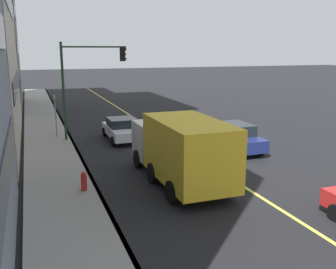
{
  "coord_description": "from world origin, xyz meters",
  "views": [
    {
      "loc": [
        -18.72,
        8.41,
        5.77
      ],
      "look_at": [
        0.39,
        1.44,
        1.24
      ],
      "focal_mm": 40.95,
      "sensor_mm": 36.0,
      "label": 1
    }
  ],
  "objects": [
    {
      "name": "ground",
      "position": [
        0.0,
        0.0,
        0.0
      ],
      "size": [
        200.0,
        200.0,
        0.0
      ],
      "primitive_type": "plane",
      "color": "black"
    },
    {
      "name": "sidewalk_slab",
      "position": [
        0.0,
        7.44,
        0.07
      ],
      "size": [
        80.0,
        2.94,
        0.15
      ],
      "primitive_type": "cube",
      "color": "gray",
      "rests_on": "ground"
    },
    {
      "name": "curb_edge",
      "position": [
        0.0,
        6.04,
        0.07
      ],
      "size": [
        80.0,
        0.16,
        0.15
      ],
      "primitive_type": "cube",
      "color": "slate",
      "rests_on": "ground"
    },
    {
      "name": "lane_stripe_center",
      "position": [
        0.0,
        0.0,
        0.01
      ],
      "size": [
        80.0,
        0.16,
        0.01
      ],
      "primitive_type": "cube",
      "color": "#D8CC4C",
      "rests_on": "ground"
    },
    {
      "name": "car_navy",
      "position": [
        0.31,
        -2.63,
        0.81
      ],
      "size": [
        4.35,
        2.03,
        1.59
      ],
      "color": "navy",
      "rests_on": "ground"
    },
    {
      "name": "car_white",
      "position": [
        5.2,
        2.87,
        0.72
      ],
      "size": [
        4.33,
        2.02,
        1.41
      ],
      "color": "silver",
      "rests_on": "ground"
    },
    {
      "name": "truck_yellow",
      "position": [
        -3.78,
        2.34,
        1.58
      ],
      "size": [
        7.06,
        2.66,
        2.94
      ],
      "color": "silver",
      "rests_on": "ground"
    },
    {
      "name": "traffic_light_mast",
      "position": [
        5.81,
        4.87,
        4.25
      ],
      "size": [
        0.28,
        4.14,
        6.23
      ],
      "color": "#1E3823",
      "rests_on": "ground"
    },
    {
      "name": "street_sign_post",
      "position": [
        6.87,
        6.87,
        1.77
      ],
      "size": [
        0.6,
        0.08,
        3.01
      ],
      "color": "slate",
      "rests_on": "ground"
    },
    {
      "name": "fire_hydrant",
      "position": [
        -3.68,
        6.56,
        0.47
      ],
      "size": [
        0.24,
        0.24,
        0.94
      ],
      "color": "red",
      "rests_on": "ground"
    }
  ]
}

